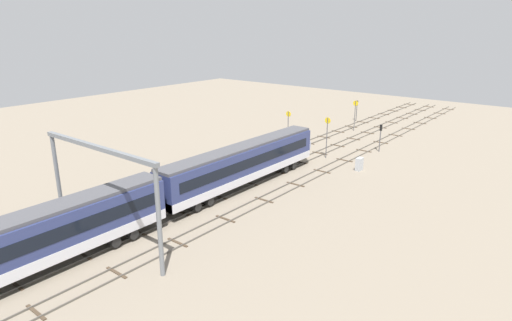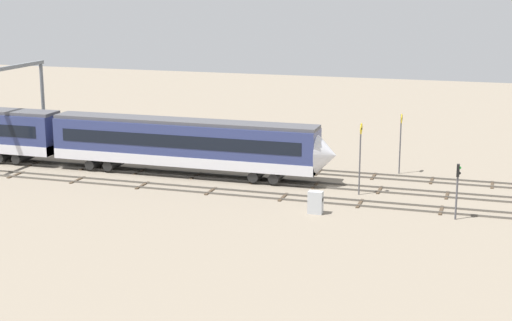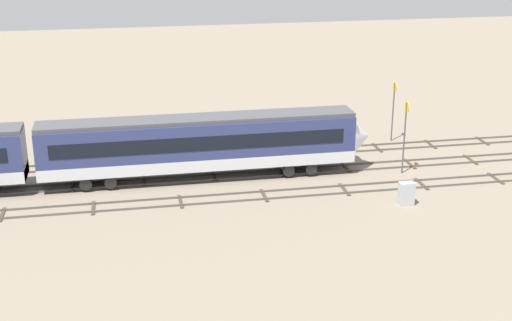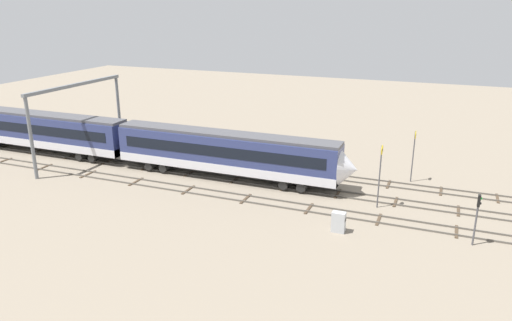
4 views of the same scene
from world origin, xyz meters
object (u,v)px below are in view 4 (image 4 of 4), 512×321
Objects in this scene: speed_sign_mid_trackside at (380,169)px; signal_light_trackside_approach at (477,212)px; overhead_gantry at (78,105)px; relay_cabinet at (338,222)px; train at (43,132)px; speed_sign_near_foreground at (414,150)px.

signal_light_trackside_approach is at bearing -30.23° from speed_sign_mid_trackside.
overhead_gantry reaches higher than speed_sign_mid_trackside.
relay_cabinet is at bearing -171.00° from signal_light_trackside_approach.
speed_sign_mid_trackside reaches higher than train.
train is 40.12m from speed_sign_mid_trackside.
speed_sign_mid_trackside is 9.06m from signal_light_trackside_approach.
speed_sign_near_foreground is at bearing 114.05° from signal_light_trackside_approach.
speed_sign_near_foreground is 15.01m from relay_cabinet.
signal_light_trackside_approach is 10.23m from relay_cabinet.
overhead_gantry is 3.66× the size of signal_light_trackside_approach.
speed_sign_mid_trackside is (40.07, -1.80, 1.02)m from train.
train is 12.95× the size of speed_sign_mid_trackside.
overhead_gantry is 8.85× the size of relay_cabinet.
relay_cabinet is at bearing -107.04° from speed_sign_near_foreground.
speed_sign_mid_trackside is (34.08, -1.54, -2.76)m from overhead_gantry.
speed_sign_near_foreground is 1.32× the size of signal_light_trackside_approach.
overhead_gantry is (5.98, -0.26, 3.77)m from train.
train is 38.76m from relay_cabinet.
train reaches higher than signal_light_trackside_approach.
train is at bearing 168.22° from relay_cabinet.
overhead_gantry is 2.57× the size of speed_sign_mid_trackside.
speed_sign_near_foreground is (36.26, 6.49, -3.02)m from overhead_gantry.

